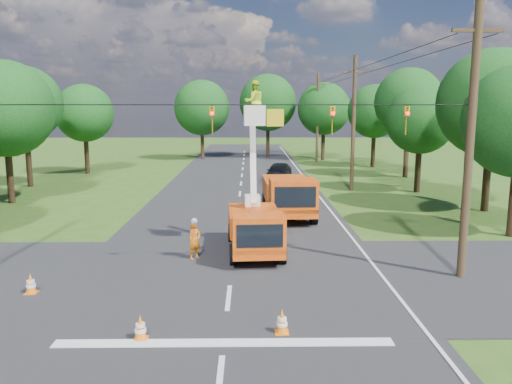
{
  "coord_description": "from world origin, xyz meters",
  "views": [
    {
      "loc": [
        0.7,
        -15.56,
        6.19
      ],
      "look_at": [
        0.98,
        5.67,
        2.6
      ],
      "focal_mm": 35.0,
      "sensor_mm": 36.0,
      "label": 1
    }
  ],
  "objects_px": {
    "second_truck": "(288,195)",
    "tree_left_f": "(84,113)",
    "tree_far_c": "(324,109)",
    "traffic_cone_2": "(263,236)",
    "tree_far_a": "(202,108)",
    "traffic_cone_0": "(140,328)",
    "tree_left_d": "(4,109)",
    "ground_worker": "(195,240)",
    "traffic_cone_7": "(295,197)",
    "pole_right_far": "(317,117)",
    "tree_far_b": "(268,103)",
    "traffic_cone_4": "(31,284)",
    "traffic_cone_1": "(282,322)",
    "tree_right_d": "(409,102)",
    "pole_right_near": "(470,139)",
    "traffic_cone_3": "(299,214)",
    "distant_car": "(279,172)",
    "pole_right_mid": "(353,122)",
    "tree_right_b": "(492,104)",
    "tree_left_e": "(24,104)",
    "tree_right_e": "(375,111)",
    "tree_right_c": "(421,120)",
    "bucket_truck": "(255,217)"
  },
  "relations": [
    {
      "from": "traffic_cone_3",
      "to": "traffic_cone_4",
      "type": "relative_size",
      "value": 1.0
    },
    {
      "from": "distant_car",
      "to": "pole_right_mid",
      "type": "bearing_deg",
      "value": -29.2
    },
    {
      "from": "second_truck",
      "to": "tree_right_b",
      "type": "height_order",
      "value": "tree_right_b"
    },
    {
      "from": "second_truck",
      "to": "tree_left_f",
      "type": "distance_m",
      "value": 26.8
    },
    {
      "from": "traffic_cone_4",
      "to": "tree_right_d",
      "type": "height_order",
      "value": "tree_right_d"
    },
    {
      "from": "traffic_cone_7",
      "to": "pole_right_far",
      "type": "distance_m",
      "value": 25.9
    },
    {
      "from": "second_truck",
      "to": "tree_left_f",
      "type": "relative_size",
      "value": 0.81
    },
    {
      "from": "traffic_cone_4",
      "to": "tree_far_a",
      "type": "distance_m",
      "value": 44.89
    },
    {
      "from": "ground_worker",
      "to": "traffic_cone_7",
      "type": "distance_m",
      "value": 13.67
    },
    {
      "from": "traffic_cone_2",
      "to": "tree_far_c",
      "type": "distance_m",
      "value": 38.64
    },
    {
      "from": "tree_right_d",
      "to": "traffic_cone_2",
      "type": "bearing_deg",
      "value": -121.1
    },
    {
      "from": "second_truck",
      "to": "tree_right_d",
      "type": "xyz_separation_m",
      "value": [
        11.88,
        16.63,
        5.38
      ]
    },
    {
      "from": "traffic_cone_1",
      "to": "traffic_cone_3",
      "type": "relative_size",
      "value": 1.0
    },
    {
      "from": "traffic_cone_0",
      "to": "tree_left_d",
      "type": "height_order",
      "value": "tree_left_d"
    },
    {
      "from": "distant_car",
      "to": "pole_right_mid",
      "type": "relative_size",
      "value": 0.46
    },
    {
      "from": "traffic_cone_0",
      "to": "second_truck",
      "type": "bearing_deg",
      "value": 71.36
    },
    {
      "from": "traffic_cone_4",
      "to": "tree_right_b",
      "type": "relative_size",
      "value": 0.07
    },
    {
      "from": "second_truck",
      "to": "pole_right_near",
      "type": "relative_size",
      "value": 0.68
    },
    {
      "from": "tree_left_d",
      "to": "tree_right_d",
      "type": "relative_size",
      "value": 0.95
    },
    {
      "from": "traffic_cone_3",
      "to": "pole_right_near",
      "type": "bearing_deg",
      "value": -61.78
    },
    {
      "from": "distant_car",
      "to": "tree_left_f",
      "type": "height_order",
      "value": "tree_left_f"
    },
    {
      "from": "pole_right_far",
      "to": "traffic_cone_0",
      "type": "bearing_deg",
      "value": -103.45
    },
    {
      "from": "tree_left_f",
      "to": "tree_far_c",
      "type": "height_order",
      "value": "tree_far_c"
    },
    {
      "from": "traffic_cone_3",
      "to": "traffic_cone_7",
      "type": "relative_size",
      "value": 1.0
    },
    {
      "from": "traffic_cone_0",
      "to": "pole_right_mid",
      "type": "height_order",
      "value": "pole_right_mid"
    },
    {
      "from": "pole_right_near",
      "to": "tree_right_d",
      "type": "distance_m",
      "value": 27.77
    },
    {
      "from": "distant_car",
      "to": "traffic_cone_7",
      "type": "bearing_deg",
      "value": -74.76
    },
    {
      "from": "traffic_cone_3",
      "to": "tree_right_d",
      "type": "bearing_deg",
      "value": 57.14
    },
    {
      "from": "bucket_truck",
      "to": "traffic_cone_2",
      "type": "height_order",
      "value": "bucket_truck"
    },
    {
      "from": "ground_worker",
      "to": "tree_left_e",
      "type": "distance_m",
      "value": 25.47
    },
    {
      "from": "traffic_cone_7",
      "to": "tree_left_f",
      "type": "height_order",
      "value": "tree_left_f"
    },
    {
      "from": "traffic_cone_3",
      "to": "tree_left_e",
      "type": "distance_m",
      "value": 24.61
    },
    {
      "from": "traffic_cone_1",
      "to": "pole_right_near",
      "type": "distance_m",
      "value": 9.56
    },
    {
      "from": "pole_right_mid",
      "to": "tree_left_f",
      "type": "distance_m",
      "value": 25.36
    },
    {
      "from": "distant_car",
      "to": "tree_far_a",
      "type": "xyz_separation_m",
      "value": [
        -8.2,
        18.32,
        5.4
      ]
    },
    {
      "from": "traffic_cone_2",
      "to": "tree_far_a",
      "type": "distance_m",
      "value": 39.28
    },
    {
      "from": "traffic_cone_4",
      "to": "traffic_cone_1",
      "type": "bearing_deg",
      "value": -20.65
    },
    {
      "from": "traffic_cone_3",
      "to": "tree_right_b",
      "type": "relative_size",
      "value": 0.07
    },
    {
      "from": "second_truck",
      "to": "tree_right_c",
      "type": "distance_m",
      "value": 14.01
    },
    {
      "from": "tree_far_b",
      "to": "traffic_cone_7",
      "type": "bearing_deg",
      "value": -88.65
    },
    {
      "from": "tree_left_d",
      "to": "tree_far_a",
      "type": "xyz_separation_m",
      "value": [
        10.0,
        28.0,
        0.06
      ]
    },
    {
      "from": "traffic_cone_7",
      "to": "tree_left_f",
      "type": "xyz_separation_m",
      "value": [
        -18.5,
        15.0,
        5.33
      ]
    },
    {
      "from": "second_truck",
      "to": "traffic_cone_3",
      "type": "relative_size",
      "value": 9.54
    },
    {
      "from": "tree_right_d",
      "to": "tree_right_e",
      "type": "height_order",
      "value": "tree_right_d"
    },
    {
      "from": "pole_right_far",
      "to": "tree_left_f",
      "type": "xyz_separation_m",
      "value": [
        -23.3,
        -10.0,
        0.58
      ]
    },
    {
      "from": "tree_right_b",
      "to": "tree_left_f",
      "type": "bearing_deg",
      "value": 148.87
    },
    {
      "from": "distant_car",
      "to": "traffic_cone_2",
      "type": "bearing_deg",
      "value": -83.08
    },
    {
      "from": "traffic_cone_3",
      "to": "tree_far_c",
      "type": "relative_size",
      "value": 0.08
    },
    {
      "from": "ground_worker",
      "to": "tree_left_f",
      "type": "bearing_deg",
      "value": 72.33
    },
    {
      "from": "tree_left_e",
      "to": "tree_far_a",
      "type": "relative_size",
      "value": 0.99
    }
  ]
}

